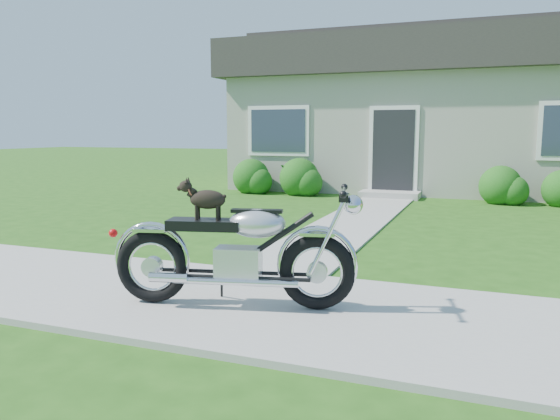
# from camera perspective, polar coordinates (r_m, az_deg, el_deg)

# --- Properties ---
(ground) EXTENTS (80.00, 80.00, 0.00)m
(ground) POSITION_cam_1_polar(r_m,az_deg,el_deg) (4.77, 11.73, -11.47)
(ground) COLOR #235114
(ground) RESTS_ON ground
(sidewalk) EXTENTS (24.00, 2.20, 0.04)m
(sidewalk) POSITION_cam_1_polar(r_m,az_deg,el_deg) (4.76, 11.74, -11.25)
(sidewalk) COLOR #9E9B93
(sidewalk) RESTS_ON ground
(walkway) EXTENTS (1.20, 8.00, 0.03)m
(walkway) POSITION_cam_1_polar(r_m,az_deg,el_deg) (9.82, 7.81, -1.08)
(walkway) COLOR #9E9B93
(walkway) RESTS_ON ground
(house) EXTENTS (12.60, 7.03, 4.50)m
(house) POSITION_cam_1_polar(r_m,az_deg,el_deg) (16.46, 18.82, 9.78)
(house) COLOR #ACA99C
(house) RESTS_ON ground
(shrub_row) EXTENTS (11.03, 1.00, 1.00)m
(shrub_row) POSITION_cam_1_polar(r_m,az_deg,el_deg) (13.04, 16.32, 2.68)
(shrub_row) COLOR #1F5817
(shrub_row) RESTS_ON ground
(potted_plant_left) EXTENTS (0.75, 0.81, 0.75)m
(potted_plant_left) POSITION_cam_1_polar(r_m,az_deg,el_deg) (13.85, 1.29, 3.19)
(potted_plant_left) COLOR #184E14
(potted_plant_left) RESTS_ON ground
(potted_plant_right) EXTENTS (0.45, 0.45, 0.68)m
(potted_plant_right) POSITION_cam_1_polar(r_m,az_deg,el_deg) (13.06, 22.84, 2.10)
(potted_plant_right) COLOR #2F5D19
(potted_plant_right) RESTS_ON ground
(motorcycle_with_dog) EXTENTS (2.19, 0.82, 1.12)m
(motorcycle_with_dog) POSITION_cam_1_polar(r_m,az_deg,el_deg) (4.85, -4.43, -4.33)
(motorcycle_with_dog) COLOR black
(motorcycle_with_dog) RESTS_ON sidewalk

